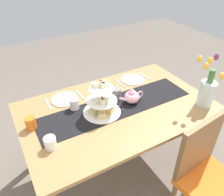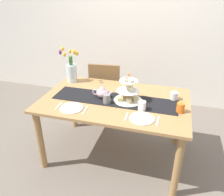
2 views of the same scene
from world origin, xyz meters
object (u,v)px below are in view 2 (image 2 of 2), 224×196
Objects in this scene: chair_left at (106,89)px; cream_jug at (174,96)px; dinner_plate_left at (72,108)px; mug_grey at (107,99)px; dining_table at (115,107)px; mug_white_text at (142,106)px; teapot at (102,92)px; dinner_plate_right at (142,118)px; tiered_cake_stand at (128,93)px; mug_orange at (180,108)px; tulip_vase at (71,70)px; knife_left at (85,110)px; fork_right at (126,116)px; fork_left at (58,106)px; knife_right at (158,121)px.

cream_jug is (0.94, -0.55, 0.29)m from chair_left.
chair_left is at bearing 88.41° from dinner_plate_left.
mug_grey is at bearing -157.38° from cream_jug.
mug_white_text reaches higher than dining_table.
dinner_plate_right is (0.48, -0.31, -0.05)m from teapot.
chair_left is 10.71× the size of cream_jug.
teapot is 0.48m from mug_white_text.
mug_orange is (0.53, -0.09, -0.04)m from tiered_cake_stand.
tulip_vase reaches higher than chair_left.
tiered_cake_stand is 3.58× the size of cream_jug.
dining_table is at bearing -65.38° from chair_left.
fork_right is at bearing 0.00° from knife_left.
tiered_cake_stand reaches higher than fork_left.
dinner_plate_left is 2.42× the size of mug_orange.
cream_jug is 0.55m from dinner_plate_right.
knife_left and knife_right have the same top height.
cream_jug is at bearing 61.12° from dinner_plate_right.
fork_left is at bearing -155.62° from mug_grey.
teapot is 2.51× the size of mug_white_text.
dinner_plate_left and dinner_plate_right have the same top height.
tulip_vase is (-0.51, 0.32, 0.09)m from teapot.
mug_grey is (0.30, 0.20, 0.05)m from dinner_plate_left.
fork_left is 0.85m from dinner_plate_right.
tulip_vase is 0.67m from fork_left.
fork_left is at bearing -77.26° from tulip_vase.
mug_grey is at bearing 173.48° from mug_white_text.
mug_white_text reaches higher than dinner_plate_left.
dining_table is at bearing 153.86° from mug_white_text.
tiered_cake_stand is 0.70× the size of tulip_vase.
teapot is 1.40× the size of knife_right.
fork_left is 1.20m from mug_orange.
mug_white_text is (-0.17, 0.16, 0.04)m from knife_right.
tiered_cake_stand reaches higher than knife_left.
dinner_plate_left is at bearing -65.60° from tulip_vase.
dining_table is 0.70m from mug_orange.
dinner_plate_left is 0.69m from mug_white_text.
tiered_cake_stand is at bearing 1.19° from dining_table.
dining_table is at bearing 41.28° from dinner_plate_left.
teapot is 0.48m from fork_left.
tulip_vase is 0.74m from mug_grey.
fork_left and knife_left have the same top height.
dinner_plate_left is 1.06m from mug_orange.
mug_grey is (-0.40, 0.20, 0.05)m from dinner_plate_right.
mug_white_text reaches higher than fork_left.
chair_left is at bearing 117.07° from fork_right.
chair_left is 3.96× the size of dinner_plate_right.
knife_right is 0.58m from mug_grey.
cream_jug is 0.57× the size of fork_left.
dining_table is at bearing 137.54° from dinner_plate_right.
tulip_vase reaches higher than dining_table.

